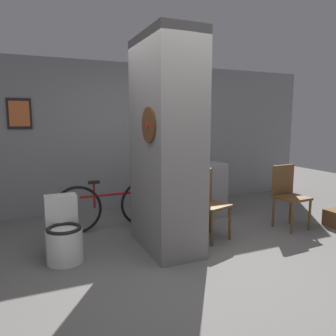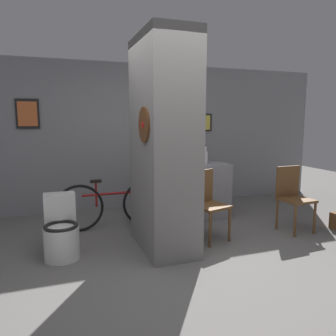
{
  "view_description": "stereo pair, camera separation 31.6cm",
  "coord_description": "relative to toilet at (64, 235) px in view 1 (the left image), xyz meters",
  "views": [
    {
      "loc": [
        -1.54,
        -3.12,
        1.61
      ],
      "look_at": [
        0.24,
        0.96,
        0.95
      ],
      "focal_mm": 35.0,
      "sensor_mm": 36.0,
      "label": 1
    },
    {
      "loc": [
        -1.24,
        -3.23,
        1.61
      ],
      "look_at": [
        0.24,
        0.96,
        0.95
      ],
      "focal_mm": 35.0,
      "sensor_mm": 36.0,
      "label": 2
    }
  ],
  "objects": [
    {
      "name": "ground_plane",
      "position": [
        1.2,
        -0.66,
        -0.3
      ],
      "size": [
        14.0,
        14.0,
        0.0
      ],
      "primitive_type": "plane",
      "color": "slate"
    },
    {
      "name": "wall_back",
      "position": [
        1.2,
        1.96,
        1.0
      ],
      "size": [
        8.0,
        0.09,
        2.6
      ],
      "color": "gray",
      "rests_on": "ground_plane"
    },
    {
      "name": "pillar_center",
      "position": [
        1.24,
        -0.11,
        1.0
      ],
      "size": [
        0.62,
        1.11,
        2.6
      ],
      "color": "gray",
      "rests_on": "ground_plane"
    },
    {
      "name": "counter_shelf",
      "position": [
        1.98,
        0.85,
        0.15
      ],
      "size": [
        1.35,
        0.44,
        0.9
      ],
      "color": "gray",
      "rests_on": "ground_plane"
    },
    {
      "name": "toilet",
      "position": [
        0.0,
        0.0,
        0.0
      ],
      "size": [
        0.41,
        0.57,
        0.73
      ],
      "color": "white",
      "rests_on": "ground_plane"
    },
    {
      "name": "chair_near_pillar",
      "position": [
        1.88,
        -0.03,
        0.22
      ],
      "size": [
        0.52,
        0.52,
        0.93
      ],
      "rotation": [
        0.0,
        0.0,
        0.3
      ],
      "color": "brown",
      "rests_on": "ground_plane"
    },
    {
      "name": "chair_by_doorway",
      "position": [
        3.21,
        -0.12,
        0.22
      ],
      "size": [
        0.44,
        0.44,
        0.93
      ],
      "rotation": [
        0.0,
        0.0,
        0.06
      ],
      "color": "brown",
      "rests_on": "ground_plane"
    },
    {
      "name": "bicycle",
      "position": [
        0.76,
        0.83,
        0.06
      ],
      "size": [
        1.67,
        0.42,
        0.75
      ],
      "color": "black",
      "rests_on": "ground_plane"
    },
    {
      "name": "bottle_tall",
      "position": [
        2.29,
        0.87,
        0.71
      ],
      "size": [
        0.07,
        0.07,
        0.31
      ],
      "color": "silver",
      "rests_on": "counter_shelf"
    },
    {
      "name": "bottle_short",
      "position": [
        2.18,
        0.91,
        0.69
      ],
      "size": [
        0.07,
        0.07,
        0.26
      ],
      "color": "#267233",
      "rests_on": "counter_shelf"
    }
  ]
}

